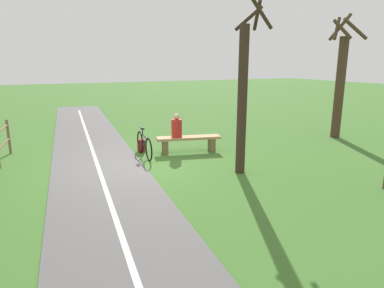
% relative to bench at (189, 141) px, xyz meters
% --- Properties ---
extents(ground_plane, '(80.00, 80.00, 0.00)m').
position_rel_bench_xyz_m(ground_plane, '(1.94, 0.64, -0.36)').
color(ground_plane, '#3D6B28').
extents(paved_path, '(5.19, 36.08, 0.02)m').
position_rel_bench_xyz_m(paved_path, '(3.25, 4.64, -0.35)').
color(paved_path, '#565454').
rests_on(paved_path, ground_plane).
extents(path_centre_line, '(2.57, 31.91, 0.00)m').
position_rel_bench_xyz_m(path_centre_line, '(3.25, 4.64, -0.34)').
color(path_centre_line, silver).
rests_on(path_centre_line, paved_path).
extents(bench, '(2.07, 0.88, 0.50)m').
position_rel_bench_xyz_m(bench, '(0.00, 0.00, 0.00)').
color(bench, '#A88456').
rests_on(bench, ground_plane).
extents(person_seated, '(0.40, 0.40, 0.74)m').
position_rel_bench_xyz_m(person_seated, '(0.37, -0.08, 0.47)').
color(person_seated, '#B2231E').
rests_on(person_seated, bench).
extents(bicycle, '(0.13, 1.74, 0.87)m').
position_rel_bench_xyz_m(bicycle, '(1.44, -0.07, 0.01)').
color(bicycle, black).
rests_on(bicycle, ground_plane).
extents(backpack, '(0.29, 0.31, 0.41)m').
position_rel_bench_xyz_m(backpack, '(1.36, -0.66, -0.16)').
color(backpack, maroon).
rests_on(backpack, ground_plane).
extents(tree_near_bench, '(0.91, 1.08, 4.31)m').
position_rel_bench_xyz_m(tree_near_bench, '(-0.38, 2.44, 1.65)').
color(tree_near_bench, '#38281E').
rests_on(tree_near_bench, ground_plane).
extents(tree_by_path, '(1.12, 1.15, 4.54)m').
position_rel_bench_xyz_m(tree_by_path, '(-5.97, 0.37, 1.75)').
color(tree_by_path, '#473323').
rests_on(tree_by_path, ground_plane).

